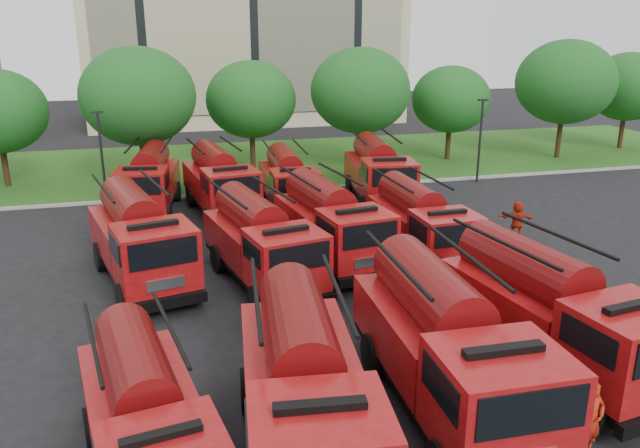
# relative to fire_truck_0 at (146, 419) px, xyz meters

# --- Properties ---
(ground) EXTENTS (140.00, 140.00, 0.00)m
(ground) POSITION_rel_fire_truck_0_xyz_m (7.77, 5.19, -1.48)
(ground) COLOR black
(ground) RESTS_ON ground
(lawn) EXTENTS (70.00, 16.00, 0.12)m
(lawn) POSITION_rel_fire_truck_0_xyz_m (7.77, 31.19, -1.42)
(lawn) COLOR #234913
(lawn) RESTS_ON ground
(curb) EXTENTS (70.00, 0.30, 0.14)m
(curb) POSITION_rel_fire_truck_0_xyz_m (7.77, 23.09, -1.41)
(curb) COLOR gray
(curb) RESTS_ON ground
(tree_2) EXTENTS (6.72, 6.72, 8.22)m
(tree_2) POSITION_rel_fire_truck_0_xyz_m (-0.23, 26.69, 3.88)
(tree_2) COLOR #382314
(tree_2) RESTS_ON ground
(tree_3) EXTENTS (5.88, 5.88, 7.19)m
(tree_3) POSITION_rel_fire_truck_0_xyz_m (6.77, 29.19, 3.21)
(tree_3) COLOR #382314
(tree_3) RESTS_ON ground
(tree_4) EXTENTS (6.55, 6.55, 8.01)m
(tree_4) POSITION_rel_fire_truck_0_xyz_m (13.77, 27.69, 3.75)
(tree_4) COLOR #382314
(tree_4) RESTS_ON ground
(tree_5) EXTENTS (5.46, 5.46, 6.68)m
(tree_5) POSITION_rel_fire_truck_0_xyz_m (20.77, 28.69, 2.87)
(tree_5) COLOR #382314
(tree_5) RESTS_ON ground
(tree_6) EXTENTS (6.89, 6.89, 8.42)m
(tree_6) POSITION_rel_fire_truck_0_xyz_m (28.77, 27.19, 4.01)
(tree_6) COLOR #382314
(tree_6) RESTS_ON ground
(tree_7) EXTENTS (6.05, 6.05, 7.39)m
(tree_7) POSITION_rel_fire_truck_0_xyz_m (35.77, 29.19, 3.34)
(tree_7) COLOR #382314
(tree_7) RESTS_ON ground
(lamp_post_0) EXTENTS (0.60, 0.25, 5.11)m
(lamp_post_0) POSITION_rel_fire_truck_0_xyz_m (-2.23, 22.39, 1.42)
(lamp_post_0) COLOR black
(lamp_post_0) RESTS_ON ground
(lamp_post_1) EXTENTS (0.60, 0.25, 5.11)m
(lamp_post_1) POSITION_rel_fire_truck_0_xyz_m (19.77, 22.39, 1.42)
(lamp_post_1) COLOR black
(lamp_post_1) RESTS_ON ground
(fire_truck_0) EXTENTS (3.26, 6.72, 2.93)m
(fire_truck_0) POSITION_rel_fire_truck_0_xyz_m (0.00, 0.00, 0.00)
(fire_truck_0) COLOR black
(fire_truck_0) RESTS_ON ground
(fire_truck_1) EXTENTS (3.44, 7.75, 3.42)m
(fire_truck_1) POSITION_rel_fire_truck_0_xyz_m (3.39, -0.10, 0.24)
(fire_truck_1) COLOR black
(fire_truck_1) RESTS_ON ground
(fire_truck_2) EXTENTS (3.07, 7.90, 3.56)m
(fire_truck_2) POSITION_rel_fire_truck_0_xyz_m (7.23, 0.78, 0.32)
(fire_truck_2) COLOR black
(fire_truck_2) RESTS_ON ground
(fire_truck_3) EXTENTS (3.67, 7.84, 3.44)m
(fire_truck_3) POSITION_rel_fire_truck_0_xyz_m (10.97, 1.94, 0.25)
(fire_truck_3) COLOR black
(fire_truck_3) RESTS_ON ground
(fire_truck_4) EXTENTS (4.24, 7.96, 3.45)m
(fire_truck_4) POSITION_rel_fire_truck_0_xyz_m (-0.25, 11.29, 0.26)
(fire_truck_4) COLOR black
(fire_truck_4) RESTS_ON ground
(fire_truck_5) EXTENTS (3.83, 7.52, 3.27)m
(fire_truck_5) POSITION_rel_fire_truck_0_xyz_m (4.13, 9.96, 0.17)
(fire_truck_5) COLOR black
(fire_truck_5) RESTS_ON ground
(fire_truck_6) EXTENTS (3.48, 7.53, 3.30)m
(fire_truck_6) POSITION_rel_fire_truck_0_xyz_m (7.23, 11.51, 0.19)
(fire_truck_6) COLOR black
(fire_truck_6) RESTS_ON ground
(fire_truck_7) EXTENTS (2.64, 6.88, 3.10)m
(fire_truck_7) POSITION_rel_fire_truck_0_xyz_m (10.90, 10.86, 0.09)
(fire_truck_7) COLOR black
(fire_truck_7) RESTS_ON ground
(fire_truck_8) EXTENTS (3.42, 7.39, 3.24)m
(fire_truck_8) POSITION_rel_fire_truck_0_xyz_m (0.10, 20.96, 0.16)
(fire_truck_8) COLOR black
(fire_truck_8) RESTS_ON ground
(fire_truck_9) EXTENTS (3.45, 7.59, 3.33)m
(fire_truck_9) POSITION_rel_fire_truck_0_xyz_m (3.58, 19.55, 0.20)
(fire_truck_9) COLOR black
(fire_truck_9) RESTS_ON ground
(fire_truck_10) EXTENTS (2.70, 6.83, 3.07)m
(fire_truck_10) POSITION_rel_fire_truck_0_xyz_m (7.12, 19.38, 0.07)
(fire_truck_10) COLOR black
(fire_truck_10) RESTS_ON ground
(fire_truck_11) EXTENTS (3.53, 7.75, 3.41)m
(fire_truck_11) POSITION_rel_fire_truck_0_xyz_m (12.12, 19.39, 0.24)
(fire_truck_11) COLOR black
(fire_truck_11) RESTS_ON ground
(firefighter_1) EXTENTS (0.87, 0.57, 1.67)m
(firefighter_1) POSITION_rel_fire_truck_0_xyz_m (8.64, -0.96, -1.48)
(firefighter_1) COLOR red
(firefighter_1) RESTS_ON ground
(firefighter_4) EXTENTS (0.96, 0.77, 1.69)m
(firefighter_4) POSITION_rel_fire_truck_0_xyz_m (0.97, 8.97, -1.48)
(firefighter_4) COLOR black
(firefighter_4) RESTS_ON ground
(firefighter_5) EXTENTS (1.74, 1.26, 1.72)m
(firefighter_5) POSITION_rel_fire_truck_0_xyz_m (16.35, 12.31, -1.48)
(firefighter_5) COLOR red
(firefighter_5) RESTS_ON ground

